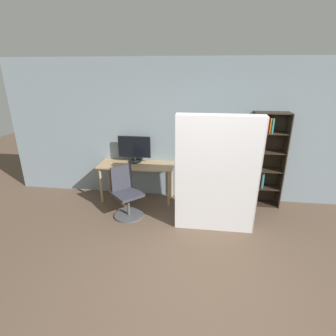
{
  "coord_description": "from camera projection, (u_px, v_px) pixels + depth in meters",
  "views": [
    {
      "loc": [
        -0.08,
        -2.27,
        2.45
      ],
      "look_at": [
        -0.58,
        1.47,
        1.05
      ],
      "focal_mm": 28.0,
      "sensor_mm": 36.0,
      "label": 1
    }
  ],
  "objects": [
    {
      "name": "ground_plane",
      "position": [
        201.0,
        302.0,
        2.96
      ],
      "size": [
        16.0,
        16.0,
        0.0
      ],
      "primitive_type": "plane",
      "color": "brown"
    },
    {
      "name": "wall_back",
      "position": [
        206.0,
        132.0,
        4.99
      ],
      "size": [
        8.0,
        0.06,
        2.7
      ],
      "color": "gray",
      "rests_on": "ground"
    },
    {
      "name": "desk",
      "position": [
        137.0,
        169.0,
        5.11
      ],
      "size": [
        1.45,
        0.56,
        0.75
      ],
      "color": "tan",
      "rests_on": "ground"
    },
    {
      "name": "monitor",
      "position": [
        134.0,
        148.0,
        5.11
      ],
      "size": [
        0.64,
        0.26,
        0.52
      ],
      "color": "black",
      "rests_on": "desk"
    },
    {
      "name": "office_chair",
      "position": [
        126.0,
        197.0,
        4.63
      ],
      "size": [
        0.62,
        0.62,
        0.91
      ],
      "color": "#4C4C51",
      "rests_on": "ground"
    },
    {
      "name": "bookshelf",
      "position": [
        262.0,
        159.0,
        4.87
      ],
      "size": [
        0.62,
        0.32,
        1.78
      ],
      "color": "#2D2319",
      "rests_on": "ground"
    },
    {
      "name": "mattress_near",
      "position": [
        217.0,
        176.0,
        3.99
      ],
      "size": [
        1.25,
        0.29,
        1.89
      ],
      "color": "silver",
      "rests_on": "ground"
    }
  ]
}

